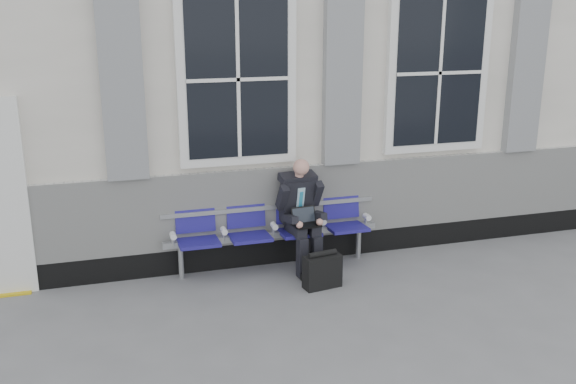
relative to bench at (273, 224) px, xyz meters
name	(u,v)px	position (x,y,z in m)	size (l,w,h in m)	color
ground	(462,294)	(1.79, -1.32, -0.55)	(70.00, 70.00, 0.00)	slate
station_building	(348,62)	(1.77, 2.15, 1.67)	(14.40, 4.40, 4.49)	silver
bench	(273,224)	(0.00, 0.00, 0.00)	(2.60, 0.47, 0.91)	#9EA0A3
businessman	(301,210)	(0.31, -0.13, 0.19)	(0.55, 0.73, 1.35)	black
briefcase	(322,271)	(0.38, -0.71, -0.35)	(0.44, 0.24, 0.43)	black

